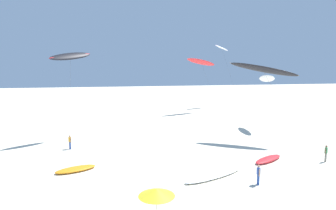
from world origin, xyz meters
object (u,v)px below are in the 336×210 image
flying_kite_4 (222,48)px  person_mid_field (70,141)px  person_far_watcher (258,174)px  beach_umbrella (157,192)px  flying_kite_1 (263,69)px  person_foreground_walker (326,153)px  grounded_kite_1 (76,169)px  flying_kite_3 (70,56)px  flying_kite_2 (267,78)px  grounded_kite_2 (214,175)px  flying_kite_0 (201,62)px  grounded_kite_0 (268,159)px

flying_kite_4 → person_mid_field: size_ratio=9.30×
person_far_watcher → beach_umbrella: beach_umbrella is taller
flying_kite_1 → person_foreground_walker: size_ratio=6.16×
grounded_kite_1 → person_mid_field: size_ratio=2.33×
flying_kite_3 → person_mid_field: size_ratio=7.06×
flying_kite_4 → flying_kite_1: bearing=-105.9°
flying_kite_2 → grounded_kite_2: (-15.63, -16.69, -7.65)m
flying_kite_0 → flying_kite_3: (-24.41, -18.65, 0.04)m
flying_kite_2 → grounded_kite_1: size_ratio=2.25×
person_foreground_walker → person_far_watcher: person_foreground_walker is taller
flying_kite_4 → person_foreground_walker: 44.46m
flying_kite_0 → flying_kite_1: size_ratio=1.14×
flying_kite_3 → flying_kite_4: size_ratio=0.76×
beach_umbrella → grounded_kite_0: bearing=34.5°
grounded_kite_0 → grounded_kite_2: bearing=-159.6°
flying_kite_2 → person_far_watcher: bearing=-124.0°
grounded_kite_0 → beach_umbrella: beach_umbrella is taller
grounded_kite_0 → beach_umbrella: size_ratio=1.76×
beach_umbrella → person_foreground_walker: bearing=22.0°
flying_kite_1 → person_far_watcher: bearing=-122.6°
grounded_kite_2 → person_foreground_walker: (12.32, 0.97, 0.79)m
grounded_kite_0 → beach_umbrella: bearing=-145.5°
flying_kite_1 → person_far_watcher: flying_kite_1 is taller
flying_kite_2 → person_foreground_walker: 17.47m
flying_kite_1 → grounded_kite_1: size_ratio=2.71×
person_far_watcher → beach_umbrella: (-9.06, -4.13, 1.29)m
flying_kite_1 → flying_kite_4: (9.36, 32.83, 5.27)m
grounded_kite_1 → person_foreground_walker: bearing=-7.9°
beach_umbrella → flying_kite_0: bearing=66.3°
grounded_kite_0 → person_far_watcher: person_far_watcher is taller
flying_kite_1 → grounded_kite_0: bearing=-116.4°
flying_kite_0 → flying_kite_4: size_ratio=0.77×
flying_kite_4 → person_far_watcher: size_ratio=9.41×
flying_kite_3 → grounded_kite_0: 26.05m
person_foreground_walker → beach_umbrella: bearing=-158.0°
grounded_kite_0 → grounded_kite_1: bearing=174.8°
grounded_kite_0 → grounded_kite_1: grounded_kite_0 is taller
flying_kite_3 → beach_umbrella: 24.94m
flying_kite_1 → flying_kite_4: flying_kite_4 is taller
flying_kite_2 → flying_kite_1: bearing=-126.4°
grounded_kite_0 → person_mid_field: bearing=155.1°
flying_kite_0 → grounded_kite_2: bearing=-108.7°
flying_kite_1 → grounded_kite_2: bearing=-137.1°
grounded_kite_1 → person_far_watcher: person_far_watcher is taller
person_foreground_walker → person_far_watcher: bearing=-160.5°
flying_kite_2 → flying_kite_0: bearing=102.3°
flying_kite_3 → flying_kite_0: bearing=37.4°
grounded_kite_1 → beach_umbrella: (5.28, -10.84, 2.02)m
flying_kite_2 → person_foreground_walker: size_ratio=5.11×
beach_umbrella → grounded_kite_2: bearing=46.0°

